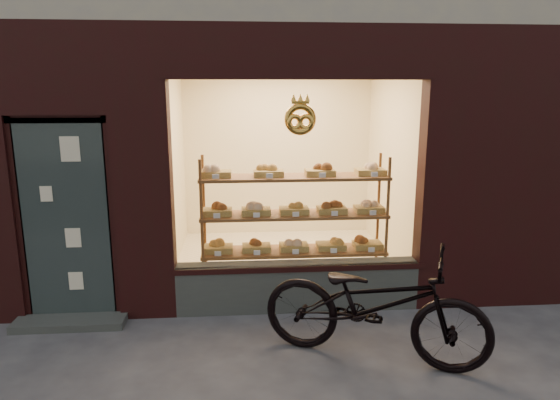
{
  "coord_description": "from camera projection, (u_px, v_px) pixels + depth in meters",
  "views": [
    {
      "loc": [
        -0.17,
        -3.14,
        2.45
      ],
      "look_at": [
        0.24,
        2.0,
        1.3
      ],
      "focal_mm": 32.0,
      "sensor_mm": 36.0,
      "label": 1
    }
  ],
  "objects": [
    {
      "name": "bicycle",
      "position": [
        374.0,
        304.0,
        4.53
      ],
      "size": [
        2.18,
        1.48,
        1.09
      ],
      "primitive_type": "imported",
      "rotation": [
        0.0,
        0.0,
        1.16
      ],
      "color": "black",
      "rests_on": "ground"
    },
    {
      "name": "display_shelf",
      "position": [
        294.0,
        226.0,
        5.93
      ],
      "size": [
        2.2,
        0.45,
        1.7
      ],
      "color": "brown",
      "rests_on": "ground"
    }
  ]
}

